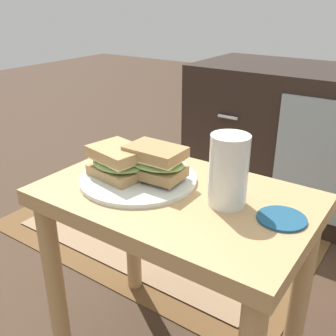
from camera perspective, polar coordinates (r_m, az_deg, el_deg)
side_table at (r=0.86m, az=1.04°, el=-8.88°), size 0.56×0.36×0.46m
tv_cabinet at (r=1.69m, az=19.98°, el=3.48°), size 0.96×0.46×0.58m
area_rug at (r=1.59m, az=0.06°, el=-7.73°), size 1.14×0.85×0.01m
plate at (r=0.86m, az=-4.45°, el=-1.62°), size 0.26×0.26×0.01m
sandwich_front at (r=0.86m, az=-7.17°, el=0.91°), size 0.14×0.11×0.07m
sandwich_back at (r=0.84m, az=-1.81°, el=0.93°), size 0.13×0.09×0.07m
beer_glass at (r=0.75m, az=8.71°, el=-0.61°), size 0.07×0.07×0.14m
coaster at (r=0.75m, az=16.07°, el=-7.02°), size 0.09×0.09×0.01m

